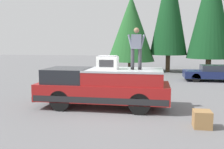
{
  "coord_description": "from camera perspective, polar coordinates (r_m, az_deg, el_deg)",
  "views": [
    {
      "loc": [
        -9.85,
        -1.48,
        2.71
      ],
      "look_at": [
        0.84,
        0.33,
        1.35
      ],
      "focal_mm": 39.92,
      "sensor_mm": 36.0,
      "label": 1
    }
  ],
  "objects": [
    {
      "name": "ground_plane",
      "position": [
        10.33,
        1.03,
        -8.07
      ],
      "size": [
        90.0,
        90.0,
        0.0
      ],
      "primitive_type": "plane",
      "color": "slate"
    },
    {
      "name": "wooden_crate",
      "position": [
        8.65,
        19.95,
        -9.6
      ],
      "size": [
        0.56,
        0.56,
        0.56
      ],
      "primitive_type": "cube",
      "color": "olive",
      "rests_on": "ground"
    },
    {
      "name": "conifer_center_left",
      "position": [
        24.79,
        13.01,
        15.07
      ],
      "size": [
        3.52,
        3.52,
        10.82
      ],
      "color": "#4C3826",
      "rests_on": "ground"
    },
    {
      "name": "conifer_center_right",
      "position": [
        24.11,
        4.39,
        10.44
      ],
      "size": [
        4.51,
        4.51,
        7.21
      ],
      "color": "#4C3826",
      "rests_on": "ground"
    },
    {
      "name": "compressor_unit",
      "position": [
        10.31,
        -0.99,
        2.79
      ],
      "size": [
        0.65,
        0.84,
        0.56
      ],
      "color": "silver",
      "rests_on": "pickup_truck"
    },
    {
      "name": "parked_car_navy",
      "position": [
        19.37,
        22.17,
        0.3
      ],
      "size": [
        1.64,
        4.1,
        1.16
      ],
      "color": "navy",
      "rests_on": "ground"
    },
    {
      "name": "person_on_truck_bed",
      "position": [
        10.21,
        5.59,
        6.22
      ],
      "size": [
        0.29,
        0.72,
        1.69
      ],
      "color": "#333338",
      "rests_on": "pickup_truck"
    },
    {
      "name": "pickup_truck",
      "position": [
        10.57,
        -2.02,
        -2.87
      ],
      "size": [
        2.01,
        5.54,
        1.65
      ],
      "color": "maroon",
      "rests_on": "ground"
    },
    {
      "name": "conifer_left",
      "position": [
        24.28,
        21.72,
        14.06
      ],
      "size": [
        3.92,
        3.92,
        10.33
      ],
      "color": "#4C3826",
      "rests_on": "ground"
    }
  ]
}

